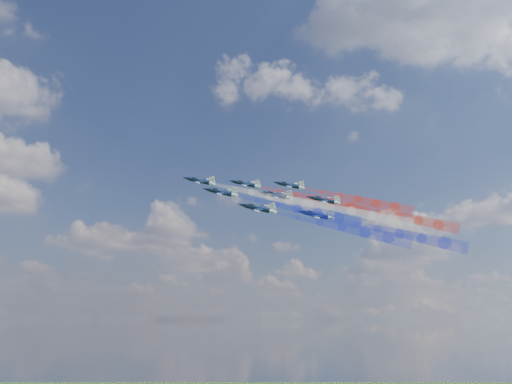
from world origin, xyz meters
TOP-DOWN VIEW (x-y plane):
  - jet_lead at (-19.47, 4.55)m, footprint 14.06×14.03m
  - trail_lead at (-4.70, -11.02)m, footprint 26.09×27.96m
  - jet_inner_left at (-19.88, -9.07)m, footprint 14.06×14.03m
  - trail_inner_left at (-5.12, -24.63)m, footprint 26.09×27.96m
  - jet_inner_right at (-3.50, 4.07)m, footprint 14.06×14.03m
  - trail_inner_right at (11.27, -11.50)m, footprint 26.09×27.96m
  - jet_outer_left at (-18.02, -25.04)m, footprint 14.06×14.03m
  - trail_outer_left at (-3.25, -40.60)m, footprint 26.09×27.96m
  - jet_center_third at (-3.52, -12.66)m, footprint 14.06×14.03m
  - trail_center_third at (11.24, -28.23)m, footprint 26.09×27.96m
  - jet_outer_right at (10.61, -0.18)m, footprint 14.06×14.03m
  - trail_outer_right at (25.37, -15.75)m, footprint 26.09×27.96m
  - jet_rear_left at (-0.95, -27.92)m, footprint 14.06×14.03m
  - trail_rear_left at (13.82, -43.48)m, footprint 26.09×27.96m
  - jet_rear_right at (12.40, -15.12)m, footprint 14.06×14.03m
  - trail_rear_right at (27.16, -30.69)m, footprint 26.09×27.96m

SIDE VIEW (x-z plane):
  - trail_rear_left at x=13.82m, z-range 114.35..127.63m
  - trail_outer_left at x=-3.25m, z-range 114.91..128.19m
  - jet_rear_left at x=-0.95m, z-range 122.43..130.75m
  - jet_outer_left at x=-18.02m, z-range 122.98..131.31m
  - trail_inner_left at x=-5.12m, z-range 121.72..135.00m
  - trail_rear_right at x=27.16m, z-range 121.97..135.25m
  - trail_center_third at x=11.24m, z-range 122.07..135.35m
  - jet_inner_left at x=-19.88m, z-range 129.79..138.12m
  - jet_rear_right at x=12.40m, z-range 130.04..138.37m
  - trail_lead at x=-4.70m, z-range 127.60..140.88m
  - jet_center_third at x=-3.52m, z-range 130.14..138.47m
  - trail_inner_right at x=11.27m, z-range 128.57..141.85m
  - trail_outer_right at x=25.37m, z-range 129.07..142.35m
  - jet_lead at x=-19.47m, z-range 135.67..144.00m
  - jet_inner_right at x=-3.50m, z-range 136.64..144.97m
  - jet_outer_right at x=10.61m, z-range 137.14..145.47m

